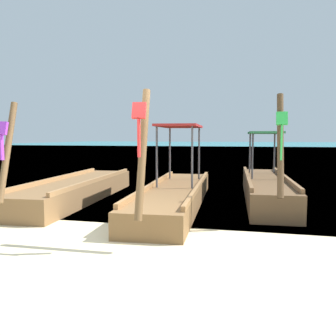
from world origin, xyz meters
The scene contains 5 objects.
ground centered at (0.00, 0.00, 0.00)m, with size 120.00×120.00×0.00m, color beige.
sea_water centered at (0.00, 61.35, 0.00)m, with size 120.00×120.00×0.00m, color teal.
longtail_boat_violet_ribbon centered at (-2.60, 3.56, 0.28)m, with size 1.65×6.30×2.37m.
longtail_boat_red_ribbon centered at (0.18, 3.38, 0.32)m, with size 1.65×6.87×2.47m.
longtail_boat_green_ribbon centered at (2.38, 4.73, 0.36)m, with size 1.35×6.03×2.54m.
Camera 1 is at (2.06, -5.12, 1.71)m, focal length 37.99 mm.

